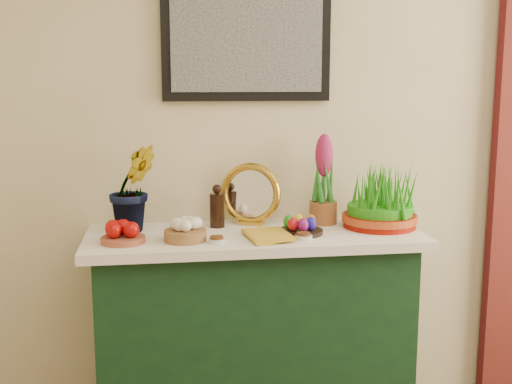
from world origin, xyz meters
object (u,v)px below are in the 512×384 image
hyacinth_green (133,174)px  mirror (251,195)px  sideboard (254,337)px  wheatgrass_sabzeh (380,201)px  book (248,236)px

hyacinth_green → mirror: hyacinth_green is taller
sideboard → wheatgrass_sabzeh: bearing=1.7°
mirror → book: size_ratio=1.23×
sideboard → book: 0.50m
mirror → book: 0.31m
sideboard → mirror: bearing=87.7°
sideboard → wheatgrass_sabzeh: (0.55, 0.02, 0.58)m
mirror → hyacinth_green: bearing=-173.2°
book → sideboard: bearing=63.5°
hyacinth_green → wheatgrass_sabzeh: size_ratio=1.51×
book → mirror: bearing=72.5°
book → hyacinth_green: bearing=146.6°
hyacinth_green → wheatgrass_sabzeh: (1.05, -0.08, -0.13)m
sideboard → hyacinth_green: 0.87m
mirror → wheatgrass_sabzeh: (0.55, -0.14, -0.02)m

